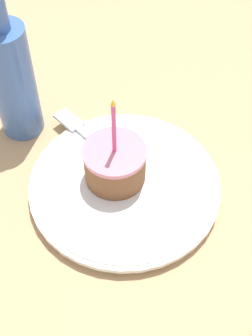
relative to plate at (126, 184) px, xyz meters
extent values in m
cube|color=tan|center=(-0.01, 0.00, -0.03)|extent=(2.40, 2.40, 0.04)
cylinder|color=white|center=(0.00, 0.00, 0.00)|extent=(0.25, 0.25, 0.02)
cylinder|color=white|center=(0.00, 0.00, 0.00)|extent=(0.26, 0.26, 0.01)
cylinder|color=brown|center=(0.02, 0.00, 0.03)|extent=(0.08, 0.08, 0.05)
cylinder|color=#D17A8C|center=(0.02, 0.00, 0.06)|extent=(0.08, 0.08, 0.01)
cylinder|color=#E04C8C|center=(0.02, 0.00, 0.10)|extent=(0.01, 0.01, 0.08)
cone|color=yellow|center=(0.02, 0.00, 0.15)|extent=(0.01, 0.01, 0.01)
cube|color=silver|center=(0.05, -0.02, 0.01)|extent=(0.13, 0.03, 0.00)
cube|color=silver|center=(0.13, -0.04, 0.01)|extent=(0.05, 0.03, 0.00)
cylinder|color=#3F66A5|center=(0.20, 0.00, 0.08)|extent=(0.06, 0.06, 0.18)
camera|label=1|loc=(-0.22, 0.30, 0.51)|focal=50.00mm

